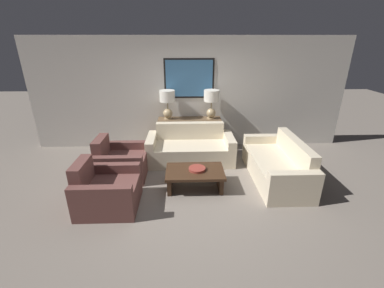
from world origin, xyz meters
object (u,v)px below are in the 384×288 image
Objects in this scene: couch_by_back_wall at (190,149)px; armchair_near_camera at (106,191)px; decorative_bowl at (197,169)px; table_lamp_left at (167,101)px; couch_by_side at (278,166)px; armchair_near_back_wall at (121,163)px; table_lamp_right at (211,100)px; console_table at (190,134)px; coffee_table at (195,175)px.

armchair_near_camera is at bearing -129.94° from couch_by_back_wall.
armchair_near_camera reaches higher than decorative_bowl.
couch_by_side is at bearing -35.44° from table_lamp_left.
table_lamp_left is 1.87m from armchair_near_back_wall.
table_lamp_left is 1.00× the size of table_lamp_right.
table_lamp_right is 2.16m from couch_by_side.
couch_by_back_wall is (0.52, -0.68, -0.95)m from table_lamp_left.
table_lamp_right is at bearing 34.93° from armchair_near_back_wall.
armchair_near_back_wall is (-1.41, -0.66, 0.00)m from couch_by_back_wall.
armchair_near_back_wall is at bearing -123.55° from table_lamp_left.
armchair_near_back_wall is at bearing -136.33° from console_table.
couch_by_back_wall is at bearing 25.11° from armchair_near_back_wall.
decorative_bowl is at bearing -85.72° from couch_by_back_wall.
couch_by_side is 2.03× the size of armchair_near_camera.
table_lamp_right reaches higher than couch_by_side.
decorative_bowl is at bearing -103.14° from table_lamp_right.
table_lamp_right is 0.36× the size of couch_by_back_wall.
table_lamp_left is 2.16m from coffee_table.
coffee_table is at bearing -169.67° from couch_by_side.
coffee_table is at bearing -73.14° from table_lamp_left.
console_table is at bearing 90.00° from couch_by_back_wall.
couch_by_back_wall is (0.00, -0.68, -0.11)m from console_table.
table_lamp_right is at bearing 52.94° from couch_by_back_wall.
coffee_table is 0.13m from decorative_bowl.
table_lamp_left is 0.74× the size of armchair_near_back_wall.
decorative_bowl is 1.59m from armchair_near_camera.
table_lamp_left is at bearing 127.06° from couch_by_back_wall.
console_table is at bearing 59.24° from armchair_near_camera.
armchair_near_camera is (-1.46, -0.51, 0.02)m from coffee_table.
decorative_bowl is 0.33× the size of armchair_near_camera.
coffee_table is at bearing -19.36° from armchair_near_back_wall.
table_lamp_right is 0.74× the size of armchair_near_back_wall.
couch_by_side is at bearing -3.98° from armchair_near_back_wall.
armchair_near_back_wall reaches higher than console_table.
couch_by_back_wall is 1.17m from coffee_table.
decorative_bowl is at bearing -18.41° from armchair_near_back_wall.
couch_by_side reaches higher than coffee_table.
table_lamp_left is 1.28m from couch_by_back_wall.
table_lamp_right is (0.52, 0.00, 0.83)m from console_table.
decorative_bowl is at bearing -71.86° from table_lamp_left.
table_lamp_right is 2.25× the size of decorative_bowl.
table_lamp_right is 1.28m from couch_by_back_wall.
table_lamp_right is 3.19m from armchair_near_camera.
table_lamp_left is 0.65× the size of coffee_table.
coffee_table is 1.13× the size of armchair_near_back_wall.
coffee_table is 1.54m from armchair_near_back_wall.
couch_by_side is 2.03× the size of armchair_near_back_wall.
armchair_near_back_wall is 1.00× the size of armchair_near_camera.
table_lamp_right is 0.74× the size of armchair_near_camera.
coffee_table is (-1.63, -0.30, -0.01)m from couch_by_side.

